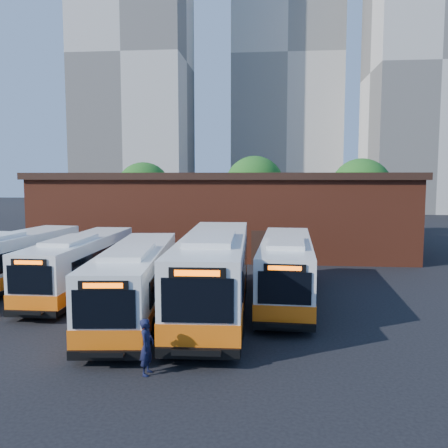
# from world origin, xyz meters

# --- Properties ---
(ground) EXTENTS (220.00, 220.00, 0.00)m
(ground) POSITION_xyz_m (0.00, 0.00, 0.00)
(ground) COLOR black
(bus_farwest) EXTENTS (3.56, 11.73, 3.15)m
(bus_farwest) POSITION_xyz_m (-10.42, 5.31, 1.43)
(bus_farwest) COLOR white
(bus_farwest) RESTS_ON ground
(bus_west) EXTENTS (2.43, 11.33, 3.08)m
(bus_west) POSITION_xyz_m (-6.32, 5.31, 1.40)
(bus_west) COLOR white
(bus_west) RESTS_ON ground
(bus_midwest) EXTENTS (3.57, 11.94, 3.21)m
(bus_midwest) POSITION_xyz_m (-2.22, 1.31, 1.46)
(bus_midwest) COLOR white
(bus_midwest) RESTS_ON ground
(bus_mideast) EXTENTS (3.21, 13.62, 3.68)m
(bus_mideast) POSITION_xyz_m (1.13, 2.46, 1.67)
(bus_mideast) COLOR white
(bus_mideast) RESTS_ON ground
(bus_east) EXTENTS (2.98, 11.85, 3.20)m
(bus_east) POSITION_xyz_m (4.47, 4.77, 1.45)
(bus_east) COLOR white
(bus_east) RESTS_ON ground
(transit_worker) EXTENTS (0.48, 0.68, 1.78)m
(transit_worker) POSITION_xyz_m (-0.17, -4.69, 0.89)
(transit_worker) COLOR black
(transit_worker) RESTS_ON ground
(depot_building) EXTENTS (28.60, 12.60, 6.40)m
(depot_building) POSITION_xyz_m (0.00, 20.00, 3.26)
(depot_building) COLOR maroon
(depot_building) RESTS_ON ground
(tree_west) EXTENTS (6.00, 6.00, 7.65)m
(tree_west) POSITION_xyz_m (-10.00, 32.00, 4.64)
(tree_west) COLOR #382314
(tree_west) RESTS_ON ground
(tree_mid) EXTENTS (6.56, 6.56, 8.36)m
(tree_mid) POSITION_xyz_m (2.00, 34.00, 5.08)
(tree_mid) COLOR #382314
(tree_mid) RESTS_ON ground
(tree_east) EXTENTS (6.24, 6.24, 7.96)m
(tree_east) POSITION_xyz_m (13.00, 31.00, 4.83)
(tree_east) COLOR #382314
(tree_east) RESTS_ON ground
(tower_left) EXTENTS (20.00, 18.00, 56.20)m
(tower_left) POSITION_xyz_m (-22.00, 72.00, 27.84)
(tower_left) COLOR beige
(tower_left) RESTS_ON ground
(tower_center) EXTENTS (22.00, 20.00, 61.20)m
(tower_center) POSITION_xyz_m (7.00, 86.00, 30.34)
(tower_center) COLOR #B8B2A8
(tower_center) RESTS_ON ground
(tower_right) EXTENTS (18.00, 18.00, 49.20)m
(tower_right) POSITION_xyz_m (30.00, 68.00, 24.34)
(tower_right) COLOR beige
(tower_right) RESTS_ON ground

